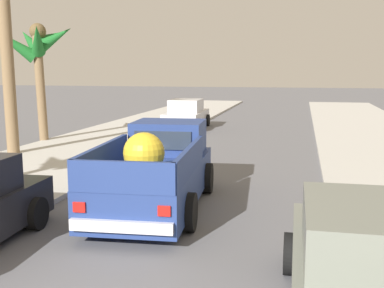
{
  "coord_description": "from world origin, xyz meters",
  "views": [
    {
      "loc": [
        2.43,
        -3.32,
        3.09
      ],
      "look_at": [
        -0.28,
        8.46,
        1.2
      ],
      "focal_mm": 44.75,
      "sensor_mm": 36.0,
      "label": 1
    }
  ],
  "objects_px": {
    "pickup_truck": "(157,171)",
    "car_left_mid": "(186,115)",
    "car_right_near": "(367,270)",
    "palm_tree_right_fore": "(37,48)"
  },
  "relations": [
    {
      "from": "car_left_mid",
      "to": "palm_tree_right_fore",
      "type": "distance_m",
      "value": 8.53
    },
    {
      "from": "pickup_truck",
      "to": "car_left_mid",
      "type": "distance_m",
      "value": 14.48
    },
    {
      "from": "car_right_near",
      "to": "car_left_mid",
      "type": "distance_m",
      "value": 19.78
    },
    {
      "from": "car_right_near",
      "to": "palm_tree_right_fore",
      "type": "distance_m",
      "value": 17.23
    },
    {
      "from": "pickup_truck",
      "to": "car_left_mid",
      "type": "bearing_deg",
      "value": 100.98
    },
    {
      "from": "car_left_mid",
      "to": "car_right_near",
      "type": "bearing_deg",
      "value": -70.09
    },
    {
      "from": "pickup_truck",
      "to": "car_right_near",
      "type": "xyz_separation_m",
      "value": [
        3.98,
        -4.39,
        -0.09
      ]
    },
    {
      "from": "pickup_truck",
      "to": "car_left_mid",
      "type": "xyz_separation_m",
      "value": [
        -2.76,
        14.21,
        -0.09
      ]
    },
    {
      "from": "car_right_near",
      "to": "palm_tree_right_fore",
      "type": "xyz_separation_m",
      "value": [
        -11.55,
        12.36,
        3.26
      ]
    },
    {
      "from": "pickup_truck",
      "to": "car_left_mid",
      "type": "height_order",
      "value": "pickup_truck"
    }
  ]
}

